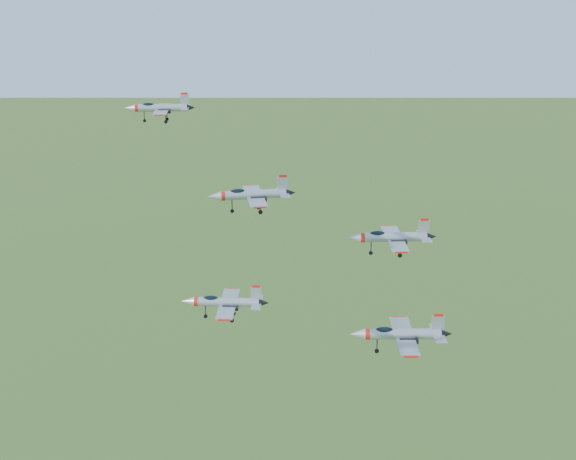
{
  "coord_description": "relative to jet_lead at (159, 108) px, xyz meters",
  "views": [
    {
      "loc": [
        -6.89,
        -107.4,
        183.47
      ],
      "look_at": [
        2.53,
        -3.19,
        145.77
      ],
      "focal_mm": 50.0,
      "sensor_mm": 36.0,
      "label": 1
    }
  ],
  "objects": [
    {
      "name": "jet_left_high",
      "position": [
        13.11,
        -15.42,
        -9.4
      ],
      "size": [
        12.4,
        10.26,
        3.31
      ],
      "rotation": [
        0.0,
        0.0,
        0.07
      ],
      "color": "#9A9EA5"
    },
    {
      "name": "jet_left_low",
      "position": [
        34.26,
        -10.89,
        -18.1
      ],
      "size": [
        13.64,
        11.25,
        3.65
      ],
      "rotation": [
        0.0,
        0.0,
        -0.05
      ],
      "color": "#9A9EA5"
    },
    {
      "name": "jet_lead",
      "position": [
        0.0,
        0.0,
        0.0
      ],
      "size": [
        10.74,
        8.86,
        2.87
      ],
      "rotation": [
        0.0,
        0.0,
        -0.05
      ],
      "color": "#9A9EA5"
    },
    {
      "name": "jet_right_high",
      "position": [
        8.88,
        -35.97,
        -16.17
      ],
      "size": [
        10.45,
        8.72,
        2.79
      ],
      "rotation": [
        0.0,
        0.0,
        -0.14
      ],
      "color": "#9A9EA5"
    },
    {
      "name": "jet_right_low",
      "position": [
        32.36,
        -27.15,
        -25.97
      ],
      "size": [
        13.96,
        11.56,
        3.73
      ],
      "rotation": [
        0.0,
        0.0,
        -0.08
      ],
      "color": "#9A9EA5"
    }
  ]
}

